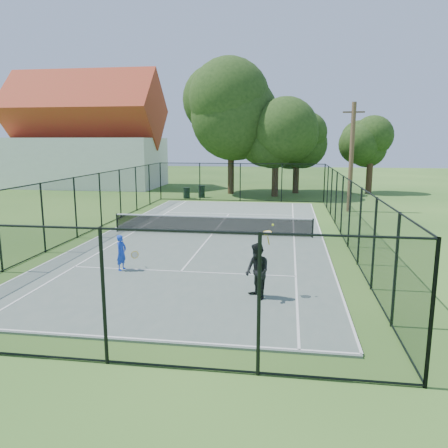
# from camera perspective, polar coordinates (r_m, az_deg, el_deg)

# --- Properties ---
(ground) EXTENTS (120.00, 120.00, 0.00)m
(ground) POSITION_cam_1_polar(r_m,az_deg,el_deg) (22.06, -1.61, -1.54)
(ground) COLOR #2E591E
(tennis_court) EXTENTS (11.00, 24.00, 0.06)m
(tennis_court) POSITION_cam_1_polar(r_m,az_deg,el_deg) (22.05, -1.61, -1.46)
(tennis_court) COLOR slate
(tennis_court) RESTS_ON ground
(tennis_net) EXTENTS (10.08, 0.08, 0.95)m
(tennis_net) POSITION_cam_1_polar(r_m,az_deg,el_deg) (21.94, -1.62, -0.06)
(tennis_net) COLOR black
(tennis_net) RESTS_ON tennis_court
(fence) EXTENTS (13.10, 26.10, 3.00)m
(fence) POSITION_cam_1_polar(r_m,az_deg,el_deg) (21.78, -1.63, 2.32)
(fence) COLOR black
(fence) RESTS_ON ground
(tree_near_left) EXTENTS (7.85, 7.85, 10.23)m
(tree_near_left) POSITION_cam_1_polar(r_m,az_deg,el_deg) (39.39, 0.93, 13.12)
(tree_near_left) COLOR #332114
(tree_near_left) RESTS_ON ground
(tree_near_mid) EXTENTS (5.72, 5.72, 7.48)m
(tree_near_mid) POSITION_cam_1_polar(r_m,az_deg,el_deg) (37.72, 6.79, 10.58)
(tree_near_mid) COLOR #332114
(tree_near_mid) RESTS_ON ground
(tree_near_right) EXTENTS (5.20, 5.20, 7.17)m
(tree_near_right) POSITION_cam_1_polar(r_m,az_deg,el_deg) (40.40, 9.51, 10.44)
(tree_near_right) COLOR #332114
(tree_near_right) RESTS_ON ground
(tree_far_right) EXTENTS (4.81, 4.81, 6.36)m
(tree_far_right) POSITION_cam_1_polar(r_m,az_deg,el_deg) (41.65, 18.63, 9.20)
(tree_far_right) COLOR #332114
(tree_far_right) RESTS_ON ground
(building) EXTENTS (15.30, 8.15, 11.87)m
(building) POSITION_cam_1_polar(r_m,az_deg,el_deg) (47.94, -17.56, 10.58)
(building) COLOR silver
(building) RESTS_ON ground
(trash_bin_left) EXTENTS (0.58, 0.58, 0.90)m
(trash_bin_left) POSITION_cam_1_polar(r_m,az_deg,el_deg) (36.49, -4.91, 4.07)
(trash_bin_left) COLOR black
(trash_bin_left) RESTS_ON ground
(trash_bin_right) EXTENTS (0.58, 0.58, 1.02)m
(trash_bin_right) POSITION_cam_1_polar(r_m,az_deg,el_deg) (36.91, -2.95, 4.27)
(trash_bin_right) COLOR black
(trash_bin_right) RESTS_ON ground
(utility_pole) EXTENTS (1.40, 0.30, 7.21)m
(utility_pole) POSITION_cam_1_polar(r_m,az_deg,el_deg) (30.51, 16.31, 8.42)
(utility_pole) COLOR #4C3823
(utility_pole) RESTS_ON ground
(player_blue) EXTENTS (0.80, 0.54, 1.31)m
(player_blue) POSITION_cam_1_polar(r_m,az_deg,el_deg) (16.36, -13.23, -3.66)
(player_blue) COLOR blue
(player_blue) RESTS_ON tennis_court
(player_black) EXTENTS (0.99, 1.03, 2.22)m
(player_black) POSITION_cam_1_polar(r_m,az_deg,el_deg) (13.08, 4.36, -6.17)
(player_black) COLOR black
(player_black) RESTS_ON tennis_court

